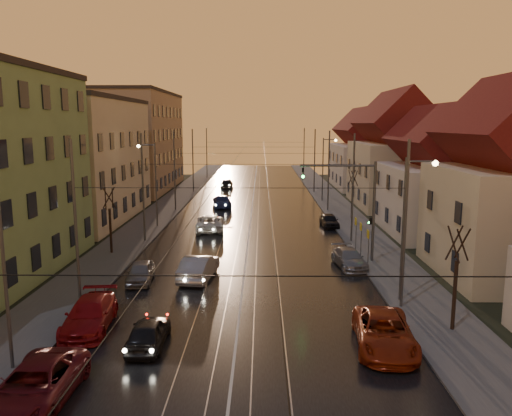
{
  "coord_description": "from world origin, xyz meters",
  "views": [
    {
      "loc": [
        1.14,
        -16.45,
        9.78
      ],
      "look_at": [
        0.71,
        21.14,
        3.39
      ],
      "focal_mm": 35.0,
      "sensor_mm": 36.0,
      "label": 1
    }
  ],
  "objects_px": {
    "parked_right_1": "(349,258)",
    "parked_right_2": "(329,221)",
    "street_lamp_1": "(409,216)",
    "driving_car_3": "(222,201)",
    "driving_car_2": "(210,223)",
    "street_lamp_2": "(153,176)",
    "parked_left_2": "(90,315)",
    "driving_car_4": "(227,183)",
    "street_lamp_3": "(325,163)",
    "driving_car_0": "(148,332)",
    "parked_left_3": "(141,272)",
    "parked_left_1": "(35,386)",
    "parked_right_0": "(384,332)",
    "traffic_light_mast": "(360,199)"
  },
  "relations": [
    {
      "from": "parked_right_1",
      "to": "parked_right_2",
      "type": "distance_m",
      "value": 13.46
    },
    {
      "from": "street_lamp_1",
      "to": "driving_car_3",
      "type": "height_order",
      "value": "street_lamp_1"
    },
    {
      "from": "parked_right_1",
      "to": "parked_right_2",
      "type": "xyz_separation_m",
      "value": [
        0.43,
        13.46,
        0.01
      ]
    },
    {
      "from": "driving_car_2",
      "to": "driving_car_3",
      "type": "distance_m",
      "value": 13.02
    },
    {
      "from": "street_lamp_2",
      "to": "parked_left_2",
      "type": "bearing_deg",
      "value": -85.2
    },
    {
      "from": "driving_car_2",
      "to": "driving_car_4",
      "type": "bearing_deg",
      "value": -93.34
    },
    {
      "from": "street_lamp_3",
      "to": "driving_car_4",
      "type": "height_order",
      "value": "street_lamp_3"
    },
    {
      "from": "driving_car_0",
      "to": "driving_car_4",
      "type": "height_order",
      "value": "driving_car_4"
    },
    {
      "from": "street_lamp_3",
      "to": "street_lamp_2",
      "type": "bearing_deg",
      "value": -138.69
    },
    {
      "from": "street_lamp_1",
      "to": "parked_right_1",
      "type": "xyz_separation_m",
      "value": [
        -1.93,
        6.81,
        -4.26
      ]
    },
    {
      "from": "street_lamp_2",
      "to": "driving_car_0",
      "type": "xyz_separation_m",
      "value": [
        5.24,
        -25.7,
        -4.23
      ]
    },
    {
      "from": "driving_car_4",
      "to": "parked_left_3",
      "type": "height_order",
      "value": "driving_car_4"
    },
    {
      "from": "street_lamp_2",
      "to": "driving_car_0",
      "type": "distance_m",
      "value": 26.57
    },
    {
      "from": "driving_car_4",
      "to": "parked_right_2",
      "type": "relative_size",
      "value": 1.15
    },
    {
      "from": "driving_car_3",
      "to": "parked_left_1",
      "type": "bearing_deg",
      "value": 77.81
    },
    {
      "from": "street_lamp_2",
      "to": "parked_right_0",
      "type": "relative_size",
      "value": 1.51
    },
    {
      "from": "driving_car_2",
      "to": "driving_car_0",
      "type": "bearing_deg",
      "value": 84.9
    },
    {
      "from": "street_lamp_2",
      "to": "driving_car_2",
      "type": "bearing_deg",
      "value": -15.83
    },
    {
      "from": "parked_right_0",
      "to": "street_lamp_2",
      "type": "bearing_deg",
      "value": 126.84
    },
    {
      "from": "driving_car_2",
      "to": "parked_right_0",
      "type": "height_order",
      "value": "driving_car_2"
    },
    {
      "from": "street_lamp_1",
      "to": "parked_left_3",
      "type": "xyz_separation_m",
      "value": [
        -15.49,
        3.37,
        -4.25
      ]
    },
    {
      "from": "street_lamp_2",
      "to": "driving_car_0",
      "type": "bearing_deg",
      "value": -78.47
    },
    {
      "from": "street_lamp_3",
      "to": "driving_car_0",
      "type": "height_order",
      "value": "street_lamp_3"
    },
    {
      "from": "parked_right_1",
      "to": "parked_left_3",
      "type": "bearing_deg",
      "value": -172.67
    },
    {
      "from": "street_lamp_1",
      "to": "traffic_light_mast",
      "type": "height_order",
      "value": "street_lamp_1"
    },
    {
      "from": "parked_right_0",
      "to": "parked_left_3",
      "type": "bearing_deg",
      "value": 150.35
    },
    {
      "from": "driving_car_2",
      "to": "driving_car_4",
      "type": "distance_m",
      "value": 30.97
    },
    {
      "from": "parked_left_3",
      "to": "driving_car_2",
      "type": "bearing_deg",
      "value": 74.62
    },
    {
      "from": "traffic_light_mast",
      "to": "parked_left_3",
      "type": "distance_m",
      "value": 15.62
    },
    {
      "from": "street_lamp_2",
      "to": "parked_right_2",
      "type": "distance_m",
      "value": 17.24
    },
    {
      "from": "driving_car_2",
      "to": "parked_left_1",
      "type": "distance_m",
      "value": 29.01
    },
    {
      "from": "parked_left_1",
      "to": "parked_left_3",
      "type": "xyz_separation_m",
      "value": [
        0.39,
        13.76,
        -0.09
      ]
    },
    {
      "from": "street_lamp_3",
      "to": "parked_left_3",
      "type": "relative_size",
      "value": 2.14
    },
    {
      "from": "parked_right_1",
      "to": "parked_left_2",
      "type": "bearing_deg",
      "value": -150.19
    },
    {
      "from": "driving_car_2",
      "to": "parked_right_1",
      "type": "bearing_deg",
      "value": 128.32
    },
    {
      "from": "driving_car_2",
      "to": "traffic_light_mast",
      "type": "bearing_deg",
      "value": 133.51
    },
    {
      "from": "traffic_light_mast",
      "to": "driving_car_0",
      "type": "distance_m",
      "value": 18.54
    },
    {
      "from": "street_lamp_1",
      "to": "driving_car_3",
      "type": "relative_size",
      "value": 1.59
    },
    {
      "from": "driving_car_4",
      "to": "parked_right_2",
      "type": "distance_m",
      "value": 31.45
    },
    {
      "from": "parked_left_2",
      "to": "parked_right_2",
      "type": "xyz_separation_m",
      "value": [
        14.7,
        24.1,
        -0.09
      ]
    },
    {
      "from": "parked_left_3",
      "to": "driving_car_0",
      "type": "bearing_deg",
      "value": -79.35
    },
    {
      "from": "parked_right_2",
      "to": "driving_car_4",
      "type": "bearing_deg",
      "value": 108.96
    },
    {
      "from": "street_lamp_1",
      "to": "parked_right_0",
      "type": "height_order",
      "value": "street_lamp_1"
    },
    {
      "from": "driving_car_4",
      "to": "driving_car_0",
      "type": "bearing_deg",
      "value": 90.92
    },
    {
      "from": "parked_left_3",
      "to": "street_lamp_2",
      "type": "bearing_deg",
      "value": 94.36
    },
    {
      "from": "street_lamp_3",
      "to": "driving_car_2",
      "type": "relative_size",
      "value": 1.5
    },
    {
      "from": "driving_car_4",
      "to": "parked_left_1",
      "type": "height_order",
      "value": "driving_car_4"
    },
    {
      "from": "parked_left_3",
      "to": "parked_right_2",
      "type": "height_order",
      "value": "parked_left_3"
    },
    {
      "from": "street_lamp_1",
      "to": "street_lamp_2",
      "type": "relative_size",
      "value": 1.0
    },
    {
      "from": "street_lamp_2",
      "to": "parked_right_1",
      "type": "height_order",
      "value": "street_lamp_2"
    }
  ]
}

